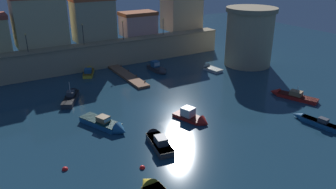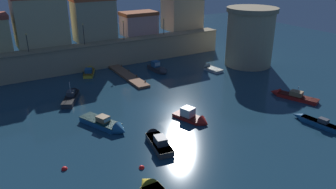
# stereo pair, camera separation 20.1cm
# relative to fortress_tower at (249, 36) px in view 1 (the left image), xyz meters

# --- Properties ---
(ground_plane) EXTENTS (130.30, 130.30, 0.00)m
(ground_plane) POSITION_rel_fortress_tower_xyz_m (-23.68, -9.86, -5.55)
(ground_plane) COLOR #19384C
(quay_wall) EXTENTS (50.08, 3.22, 4.69)m
(quay_wall) POSITION_rel_fortress_tower_xyz_m (-23.68, 13.32, -3.19)
(quay_wall) COLOR tan
(quay_wall) RESTS_ON ground
(old_town_backdrop) EXTENTS (46.59, 6.03, 9.16)m
(old_town_backdrop) POSITION_rel_fortress_tower_xyz_m (-23.83, 17.43, 2.96)
(old_town_backdrop) COLOR tan
(old_town_backdrop) RESTS_ON ground
(fortress_tower) EXTENTS (9.50, 9.50, 10.98)m
(fortress_tower) POSITION_rel_fortress_tower_xyz_m (0.00, 0.00, 0.00)
(fortress_tower) COLOR tan
(fortress_tower) RESTS_ON ground
(pier_dock) EXTENTS (2.10, 13.11, 0.70)m
(pier_dock) POSITION_rel_fortress_tower_xyz_m (-23.21, 5.30, -5.35)
(pier_dock) COLOR brown
(pier_dock) RESTS_ON ground
(quay_lamp_0) EXTENTS (0.32, 0.32, 3.12)m
(quay_lamp_0) POSITION_rel_fortress_tower_xyz_m (-37.66, 13.32, 1.24)
(quay_lamp_0) COLOR black
(quay_lamp_0) RESTS_ON quay_wall
(quay_lamp_1) EXTENTS (0.32, 0.32, 3.85)m
(quay_lamp_1) POSITION_rel_fortress_tower_xyz_m (-28.00, 13.32, 1.66)
(quay_lamp_1) COLOR black
(quay_lamp_1) RESTS_ON quay_wall
(quay_lamp_2) EXTENTS (0.32, 0.32, 3.67)m
(quay_lamp_2) POSITION_rel_fortress_tower_xyz_m (-20.17, 13.32, 1.56)
(quay_lamp_2) COLOR black
(quay_lamp_2) RESTS_ON quay_wall
(quay_lamp_3) EXTENTS (0.32, 0.32, 3.48)m
(quay_lamp_3) POSITION_rel_fortress_tower_xyz_m (-11.25, 13.32, 1.45)
(quay_lamp_3) COLOR black
(quay_lamp_3) RESTS_ON quay_wall
(moored_boat_0) EXTENTS (2.19, 4.44, 1.67)m
(moored_boat_0) POSITION_rel_fortress_tower_xyz_m (-8.29, 1.11, -5.28)
(moored_boat_0) COLOR silver
(moored_boat_0) RESTS_ON ground
(moored_boat_1) EXTENTS (3.51, 5.24, 1.74)m
(moored_boat_1) POSITION_rel_fortress_tower_xyz_m (-28.50, 10.31, -5.11)
(moored_boat_1) COLOR gold
(moored_boat_1) RESTS_ON ground
(moored_boat_2) EXTENTS (4.42, 6.84, 3.15)m
(moored_boat_2) POSITION_rel_fortress_tower_xyz_m (-34.38, 0.47, -5.09)
(moored_boat_2) COLOR #333338
(moored_boat_2) RESTS_ON ground
(moored_boat_4) EXTENTS (2.01, 6.40, 1.42)m
(moored_boat_4) POSITION_rel_fortress_tower_xyz_m (-10.58, -23.16, -5.16)
(moored_boat_4) COLOR #195689
(moored_boat_4) RESTS_ON ground
(moored_boat_5) EXTENTS (4.50, 7.25, 1.91)m
(moored_boat_5) POSITION_rel_fortress_tower_xyz_m (-33.22, -10.76, -5.11)
(moored_boat_5) COLOR #195689
(moored_boat_5) RESTS_ON ground
(moored_boat_6) EXTENTS (3.83, 7.13, 2.49)m
(moored_boat_6) POSITION_rel_fortress_tower_xyz_m (-6.28, -15.80, -5.15)
(moored_boat_6) COLOR red
(moored_boat_6) RESTS_ON ground
(moored_boat_7) EXTENTS (3.27, 5.43, 2.17)m
(moored_boat_7) POSITION_rel_fortress_tower_xyz_m (-23.03, -14.64, -5.12)
(moored_boat_7) COLOR red
(moored_boat_7) RESTS_ON ground
(moored_boat_8) EXTENTS (2.58, 6.31, 1.94)m
(moored_boat_8) POSITION_rel_fortress_tower_xyz_m (-29.79, -17.13, -5.09)
(moored_boat_8) COLOR #333338
(moored_boat_8) RESTS_ON ground
(moored_boat_9) EXTENTS (1.96, 5.37, 2.20)m
(moored_boat_9) POSITION_rel_fortress_tower_xyz_m (-17.12, 5.08, -5.02)
(moored_boat_9) COLOR #333338
(moored_boat_9) RESTS_ON ground
(mooring_buoy_0) EXTENTS (0.57, 0.57, 0.57)m
(mooring_buoy_0) POSITION_rel_fortress_tower_xyz_m (-33.33, -20.48, -5.55)
(mooring_buoy_0) COLOR red
(mooring_buoy_0) RESTS_ON ground
(mooring_buoy_1) EXTENTS (0.60, 0.60, 0.60)m
(mooring_buoy_1) POSITION_rel_fortress_tower_xyz_m (-39.96, -16.79, -5.55)
(mooring_buoy_1) COLOR red
(mooring_buoy_1) RESTS_ON ground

